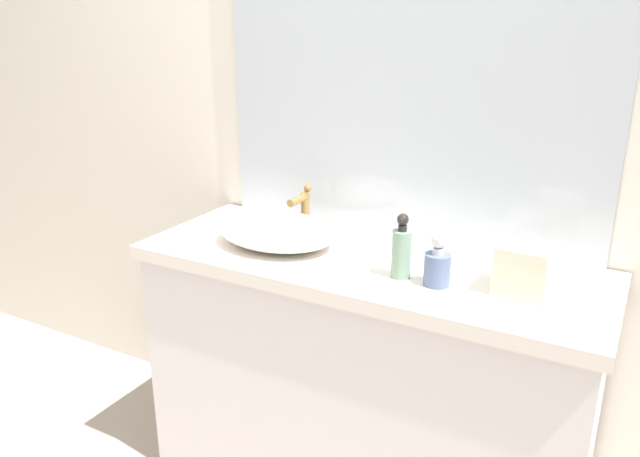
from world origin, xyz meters
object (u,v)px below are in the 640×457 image
Objects in this scene: sink_basin at (277,231)px; tissue_box at (525,266)px; soap_dispenser at (437,265)px; lotion_bottle at (401,251)px.

tissue_box is at bearing 1.00° from sink_basin.
sink_basin is at bearing -179.00° from tissue_box.
tissue_box is at bearing 16.88° from soap_dispenser.
sink_basin is 2.63× the size of soap_dispenser.
lotion_bottle reaches higher than tissue_box.
tissue_box is (0.33, 0.06, -0.00)m from lotion_bottle.
soap_dispenser is at bearing -1.18° from lotion_bottle.
lotion_bottle is (0.45, -0.05, 0.03)m from sink_basin.
lotion_bottle is 1.08× the size of tissue_box.
soap_dispenser is at bearing -5.44° from sink_basin.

